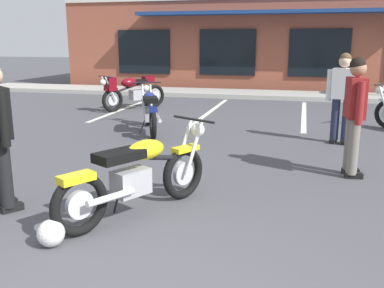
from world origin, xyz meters
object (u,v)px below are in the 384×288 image
Objects in this scene: motorcycle_red_sportbike at (150,110)px; motorcycle_silver_naked at (131,91)px; motorcycle_foreground_classic at (138,174)px; person_in_shorts_foreground at (343,93)px; person_by_back_row at (355,110)px; helmet_on_pavement at (51,233)px.

motorcycle_red_sportbike is 1.08× the size of motorcycle_silver_naked.
person_in_shorts_foreground is (2.41, 4.17, 0.49)m from motorcycle_foreground_classic.
motorcycle_silver_naked is (-2.94, 7.03, 0.07)m from motorcycle_foreground_classic.
person_by_back_row is (2.40, 2.06, 0.49)m from motorcycle_foreground_classic.
person_in_shorts_foreground is (3.81, -0.12, 0.49)m from motorcycle_red_sportbike.
motorcycle_foreground_classic is at bearing 60.74° from helmet_on_pavement.
motorcycle_silver_naked is at bearing 151.85° from person_in_shorts_foreground.
motorcycle_foreground_classic is 1.13× the size of person_in_shorts_foreground.
person_in_shorts_foreground reaches higher than helmet_on_pavement.
person_by_back_row is at bearing -90.14° from person_in_shorts_foreground.
helmet_on_pavement is at bearing -73.12° from motorcycle_silver_naked.
person_in_shorts_foreground reaches higher than motorcycle_foreground_classic.
person_by_back_row is (3.80, -2.23, 0.49)m from motorcycle_red_sportbike.
person_by_back_row reaches higher than motorcycle_red_sportbike.
motorcycle_silver_naked is 1.10× the size of person_by_back_row.
helmet_on_pavement is (2.42, -7.96, -0.40)m from motorcycle_silver_naked.
helmet_on_pavement is (0.88, -5.22, -0.33)m from motorcycle_red_sportbike.
person_in_shorts_foreground is 2.11m from person_by_back_row.
person_in_shorts_foreground is at bearing 89.86° from person_by_back_row.
person_by_back_row reaches higher than motorcycle_foreground_classic.
motorcycle_silver_naked is 6.08m from person_in_shorts_foreground.
motorcycle_silver_naked is at bearing 112.67° from motorcycle_foreground_classic.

